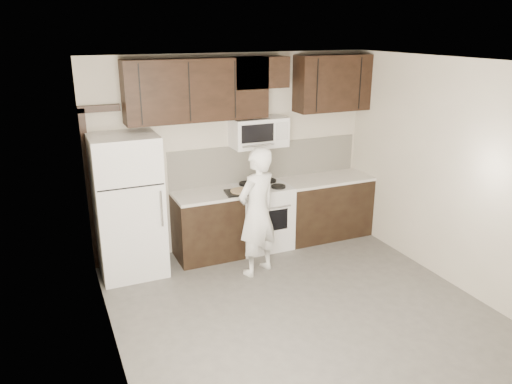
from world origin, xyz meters
TOP-DOWN VIEW (x-y plane):
  - floor at (0.00, 0.00)m, footprint 4.50×4.50m
  - back_wall at (0.00, 2.25)m, footprint 4.00×0.00m
  - ceiling at (0.00, 0.00)m, footprint 4.50×4.50m
  - counter_run at (0.60, 1.94)m, footprint 2.95×0.64m
  - stove at (0.30, 1.94)m, footprint 0.76×0.66m
  - backsplash at (0.50, 2.24)m, footprint 2.90×0.02m
  - upper_cabinets at (0.21, 2.08)m, footprint 3.48×0.35m
  - microwave at (0.30, 2.06)m, footprint 0.76×0.42m
  - refrigerator at (-1.55, 1.89)m, footprint 0.80×0.76m
  - door_trim at (-1.92, 2.21)m, footprint 0.50×0.08m
  - saucepan at (0.12, 1.79)m, footprint 0.31×0.18m
  - baking_tray at (-0.09, 1.78)m, footprint 0.44×0.36m
  - pizza at (-0.09, 1.78)m, footprint 0.31×0.31m
  - person at (-0.08, 1.24)m, footprint 0.71×0.60m

SIDE VIEW (x-z plane):
  - floor at x=0.00m, z-range 0.00..0.00m
  - counter_run at x=0.60m, z-range 0.00..0.91m
  - stove at x=0.30m, z-range -0.01..0.93m
  - person at x=-0.08m, z-range 0.00..1.65m
  - refrigerator at x=-1.55m, z-range 0.00..1.80m
  - baking_tray at x=-0.09m, z-range 0.91..0.93m
  - pizza at x=-0.09m, z-range 0.93..0.95m
  - saucepan at x=0.12m, z-range 0.89..1.07m
  - backsplash at x=0.50m, z-range 0.91..1.45m
  - door_trim at x=-1.92m, z-range 0.19..2.31m
  - back_wall at x=0.00m, z-range -0.65..3.35m
  - microwave at x=0.30m, z-range 1.45..1.85m
  - upper_cabinets at x=0.21m, z-range 1.89..2.67m
  - ceiling at x=0.00m, z-range 2.70..2.70m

